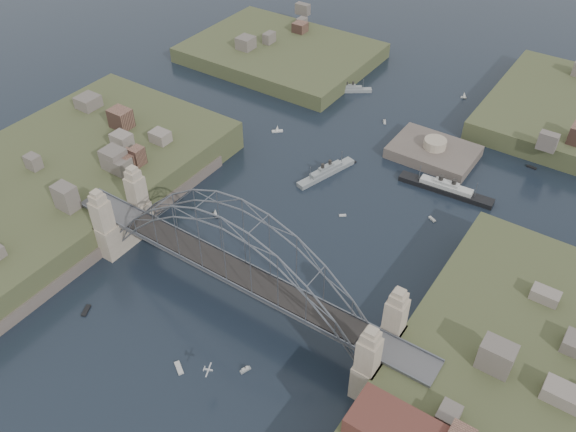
{
  "coord_description": "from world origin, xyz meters",
  "views": [
    {
      "loc": [
        53.9,
        -61.78,
        92.37
      ],
      "look_at": [
        0.0,
        18.0,
        10.0
      ],
      "focal_mm": 37.21,
      "sensor_mm": 36.0,
      "label": 1
    }
  ],
  "objects_px": {
    "bridge": "(235,257)",
    "fort_island": "(432,158)",
    "ocean_liner": "(446,189)",
    "naval_cruiser_near": "(326,172)",
    "naval_cruiser_far": "(350,90)"
  },
  "relations": [
    {
      "from": "fort_island",
      "to": "ocean_liner",
      "type": "xyz_separation_m",
      "value": [
        8.83,
        -12.52,
        1.25
      ]
    },
    {
      "from": "naval_cruiser_near",
      "to": "ocean_liner",
      "type": "xyz_separation_m",
      "value": [
        28.42,
        10.69,
        0.07
      ]
    },
    {
      "from": "ocean_liner",
      "to": "fort_island",
      "type": "bearing_deg",
      "value": 125.19
    },
    {
      "from": "ocean_liner",
      "to": "naval_cruiser_near",
      "type": "bearing_deg",
      "value": -159.39
    },
    {
      "from": "fort_island",
      "to": "bridge",
      "type": "bearing_deg",
      "value": -99.73
    },
    {
      "from": "naval_cruiser_near",
      "to": "naval_cruiser_far",
      "type": "height_order",
      "value": "naval_cruiser_near"
    },
    {
      "from": "fort_island",
      "to": "naval_cruiser_near",
      "type": "relative_size",
      "value": 1.22
    },
    {
      "from": "naval_cruiser_far",
      "to": "ocean_liner",
      "type": "relative_size",
      "value": 0.51
    },
    {
      "from": "fort_island",
      "to": "ocean_liner",
      "type": "bearing_deg",
      "value": -54.81
    },
    {
      "from": "bridge",
      "to": "fort_island",
      "type": "bearing_deg",
      "value": 80.27
    },
    {
      "from": "fort_island",
      "to": "ocean_liner",
      "type": "relative_size",
      "value": 0.91
    },
    {
      "from": "bridge",
      "to": "naval_cruiser_near",
      "type": "distance_m",
      "value": 48.77
    },
    {
      "from": "naval_cruiser_near",
      "to": "fort_island",
      "type": "bearing_deg",
      "value": 49.84
    },
    {
      "from": "bridge",
      "to": "naval_cruiser_far",
      "type": "relative_size",
      "value": 6.81
    },
    {
      "from": "bridge",
      "to": "naval_cruiser_near",
      "type": "height_order",
      "value": "bridge"
    }
  ]
}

